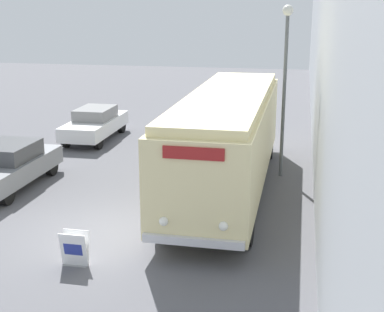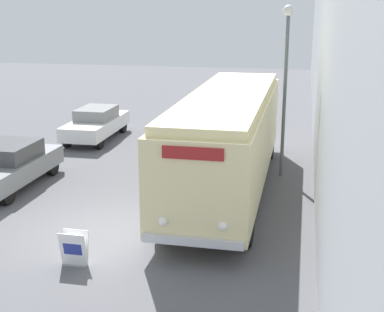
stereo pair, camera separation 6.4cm
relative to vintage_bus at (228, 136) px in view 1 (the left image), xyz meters
The scene contains 7 objects.
ground_plane 5.31m from the vintage_bus, 123.96° to the right, with size 80.00×80.00×0.00m, color #56565B.
building_wall_right 6.69m from the vintage_bus, 63.43° to the left, with size 0.30×60.00×6.35m.
vintage_bus is the anchor object (origin of this frame).
sign_board 6.70m from the vintage_bus, 114.29° to the right, with size 0.64×0.32×0.83m.
streetlamp 3.22m from the vintage_bus, 48.81° to the left, with size 0.36×0.36×5.85m.
parked_car_near 7.31m from the vintage_bus, behind, with size 1.89×4.40×1.47m.
parked_car_mid 8.88m from the vintage_bus, 140.22° to the left, with size 1.77×4.54×1.44m.
Camera 1 is at (5.03, -12.31, 5.79)m, focal length 50.00 mm.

